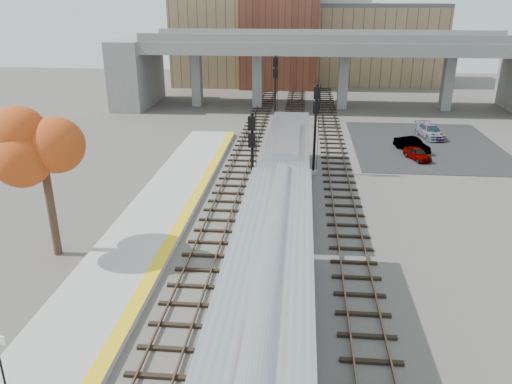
% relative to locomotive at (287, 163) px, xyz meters
% --- Properties ---
extents(ground, '(160.00, 160.00, 0.00)m').
position_rel_locomotive_xyz_m(ground, '(-1.00, -14.09, -2.28)').
color(ground, '#47423D').
rests_on(ground, ground).
extents(platform, '(4.50, 60.00, 0.35)m').
position_rel_locomotive_xyz_m(platform, '(-8.25, -14.09, -2.10)').
color(platform, '#9E9E99').
rests_on(platform, ground).
extents(yellow_strip, '(0.70, 60.00, 0.01)m').
position_rel_locomotive_xyz_m(yellow_strip, '(-6.35, -14.09, -1.92)').
color(yellow_strip, yellow).
rests_on(yellow_strip, platform).
extents(tracks, '(10.70, 95.00, 0.25)m').
position_rel_locomotive_xyz_m(tracks, '(-0.07, -1.59, -2.20)').
color(tracks, black).
rests_on(tracks, ground).
extents(overpass, '(54.00, 12.00, 9.50)m').
position_rel_locomotive_xyz_m(overpass, '(3.92, 30.91, 3.53)').
color(overpass, slate).
rests_on(overpass, ground).
extents(buildings_far, '(43.00, 21.00, 20.60)m').
position_rel_locomotive_xyz_m(buildings_far, '(0.26, 52.48, 5.60)').
color(buildings_far, '#907653').
rests_on(buildings_far, ground).
extents(parking_lot, '(14.00, 18.00, 0.04)m').
position_rel_locomotive_xyz_m(parking_lot, '(13.00, 13.91, -2.26)').
color(parking_lot, black).
rests_on(parking_lot, ground).
extents(locomotive, '(3.02, 19.05, 4.10)m').
position_rel_locomotive_xyz_m(locomotive, '(0.00, 0.00, 0.00)').
color(locomotive, '#A8AAB2').
rests_on(locomotive, ground).
extents(coach, '(3.03, 25.00, 5.00)m').
position_rel_locomotive_xyz_m(coach, '(-0.00, -22.61, 0.52)').
color(coach, '#A8AAB2').
rests_on(coach, ground).
extents(signal_mast_near, '(0.60, 0.64, 6.85)m').
position_rel_locomotive_xyz_m(signal_mast_near, '(-2.10, -4.56, 1.08)').
color(signal_mast_near, '#9E9E99').
rests_on(signal_mast_near, ground).
extents(signal_mast_mid, '(0.60, 0.64, 7.24)m').
position_rel_locomotive_xyz_m(signal_mast_mid, '(2.00, 4.30, 1.35)').
color(signal_mast_mid, '#9E9E99').
rests_on(signal_mast_mid, ground).
extents(signal_mast_far, '(0.60, 0.64, 7.62)m').
position_rel_locomotive_xyz_m(signal_mast_far, '(-2.10, 20.51, 1.61)').
color(signal_mast_far, '#9E9E99').
rests_on(signal_mast_far, ground).
extents(tree, '(3.60, 3.60, 8.84)m').
position_rel_locomotive_xyz_m(tree, '(-12.41, -10.74, 4.28)').
color(tree, '#382619').
rests_on(tree, ground).
extents(car_a, '(2.31, 3.35, 1.06)m').
position_rel_locomotive_xyz_m(car_a, '(11.20, 8.97, -1.71)').
color(car_a, '#99999E').
rests_on(car_a, parking_lot).
extents(car_b, '(3.01, 4.03, 1.27)m').
position_rel_locomotive_xyz_m(car_b, '(11.19, 11.48, -1.60)').
color(car_b, '#99999E').
rests_on(car_b, parking_lot).
extents(car_c, '(2.64, 4.75, 1.30)m').
position_rel_locomotive_xyz_m(car_c, '(14.03, 16.78, -1.59)').
color(car_c, '#99999E').
rests_on(car_c, parking_lot).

